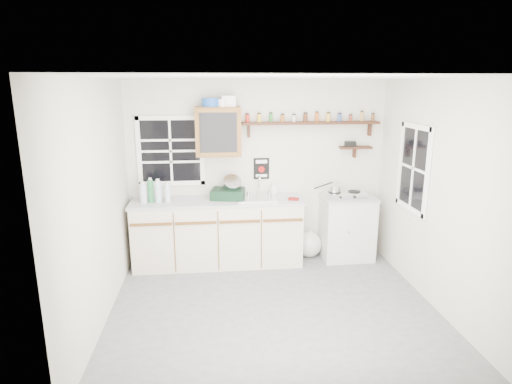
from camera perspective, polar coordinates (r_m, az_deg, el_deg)
The scene contains 18 objects.
room at distance 4.51m, azimuth 2.45°, elevation -1.08°, with size 3.64×3.24×2.54m.
main_cabinet at distance 5.94m, azimuth -5.10°, elevation -5.30°, with size 2.31×0.63×0.92m.
right_cabinet at distance 6.26m, azimuth 12.00°, elevation -4.59°, with size 0.73×0.57×0.91m.
sink at distance 5.83m, azimuth 0.08°, elevation -0.77°, with size 0.52×0.44×0.29m.
upper_cabinet at distance 5.78m, azimuth -5.07°, elevation 8.05°, with size 0.60×0.32×0.65m.
upper_cabinet_clutter at distance 5.75m, azimuth -5.09°, elevation 11.86°, with size 0.44×0.24×0.14m.
spice_shelf at distance 5.99m, azimuth 7.24°, elevation 9.24°, with size 1.91×0.18×0.35m.
secondary_shelf at distance 6.22m, azimuth 12.91°, elevation 5.88°, with size 0.45×0.16×0.24m.
warning_sign at distance 6.04m, azimuth 0.72°, elevation 3.14°, with size 0.22×0.02×0.30m.
window_back at distance 5.98m, azimuth -11.30°, elevation 5.38°, with size 0.93×0.03×0.98m.
window_right at distance 5.51m, azimuth 20.30°, elevation 3.00°, with size 0.03×0.78×1.08m.
water_bottles at distance 5.78m, azimuth -13.45°, elevation 0.02°, with size 0.39×0.11×0.33m.
dish_rack at distance 5.83m, azimuth -3.61°, elevation 0.15°, with size 0.49×0.41×0.33m.
soap_bottle at distance 6.05m, azimuth 2.28°, elevation 0.50°, with size 0.08×0.08×0.17m, color silver.
rag at distance 5.80m, azimuth 5.02°, elevation -0.93°, with size 0.14×0.12×0.02m, color maroon.
hotplate at distance 6.08m, azimuth 11.68°, elevation -0.30°, with size 0.58×0.34×0.08m.
saucepan at distance 6.02m, azimuth 10.38°, elevation 0.42°, with size 0.33×0.26×0.16m.
trash_bag at distance 6.28m, azimuth 7.09°, elevation -6.89°, with size 0.39×0.35×0.45m.
Camera 1 is at (-0.65, -4.30, 2.43)m, focal length 30.00 mm.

